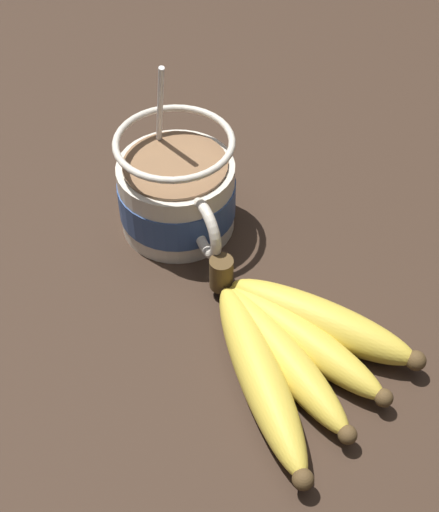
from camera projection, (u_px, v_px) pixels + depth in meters
The scene contains 3 objects.
table at pixel (203, 285), 62.94cm from camera, with size 115.17×115.17×2.84cm.
coffee_mug at pixel (177, 193), 63.40cm from camera, with size 14.15×10.54×15.55cm.
banana_bunch at pixel (291, 347), 54.62cm from camera, with size 19.94×15.45×4.03cm.
Camera 1 is at (37.87, -16.10, 49.13)cm, focal length 50.00 mm.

